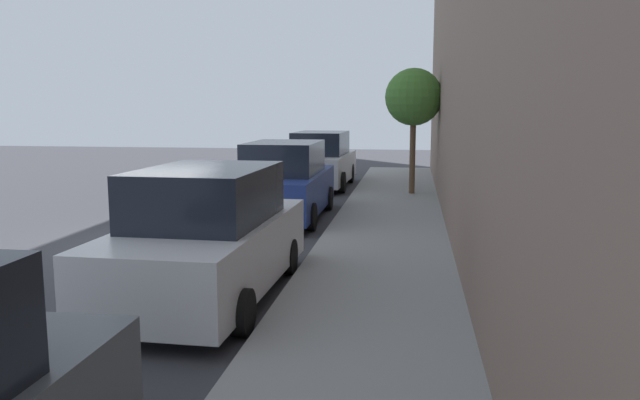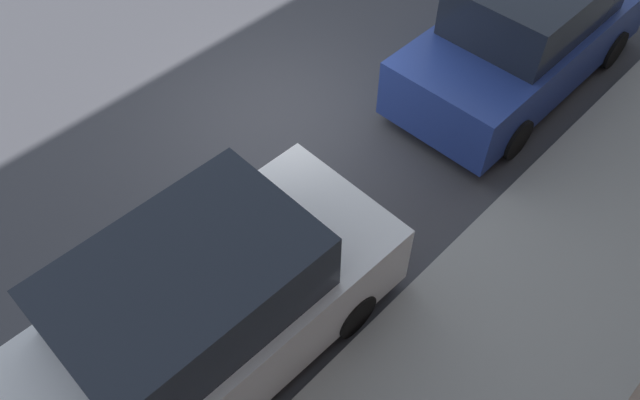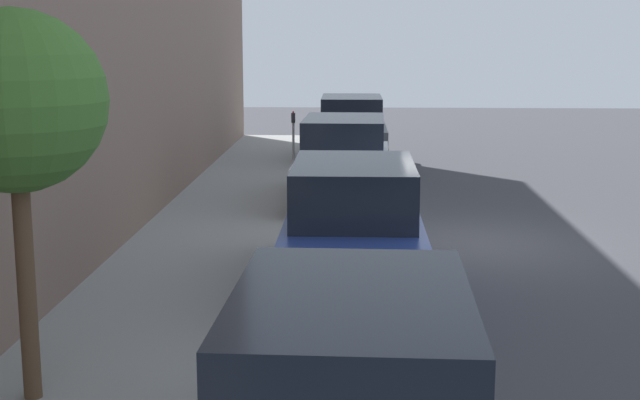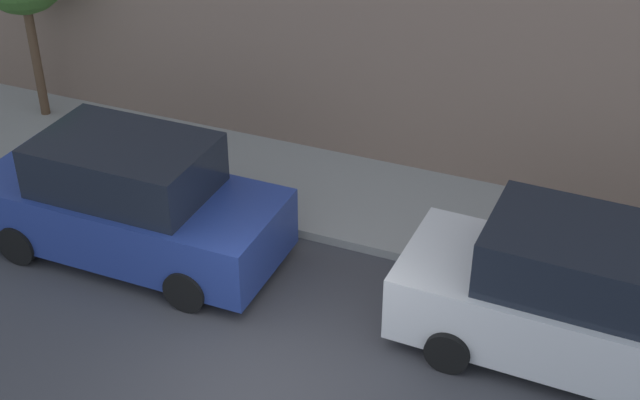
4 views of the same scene
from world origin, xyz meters
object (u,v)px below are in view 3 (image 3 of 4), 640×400
at_px(parked_suv_second, 344,165).
at_px(street_tree, 15,103).
at_px(parked_suv_nearest, 351,132).
at_px(parked_suv_third, 353,234).
at_px(parking_meter_near, 293,130).

relative_size(parked_suv_second, street_tree, 1.24).
bearing_deg(parked_suv_nearest, street_tree, 79.91).
distance_m(parked_suv_third, parking_meter_near, 13.39).
relative_size(parked_suv_second, parked_suv_third, 1.01).
relative_size(parked_suv_third, street_tree, 1.23).
distance_m(parked_suv_nearest, parking_meter_near, 1.71).
distance_m(parked_suv_third, street_tree, 5.76).
relative_size(parked_suv_third, parking_meter_near, 3.43).
distance_m(parked_suv_second, parked_suv_third, 6.80).
bearing_deg(street_tree, parked_suv_third, -127.57).
bearing_deg(parked_suv_nearest, parking_meter_near, 4.29).
distance_m(parked_suv_nearest, parked_suv_second, 6.60).
bearing_deg(street_tree, parked_suv_second, -105.27).
distance_m(parked_suv_second, street_tree, 11.63).
distance_m(parked_suv_second, parking_meter_near, 6.66).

